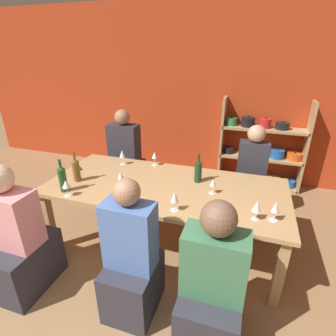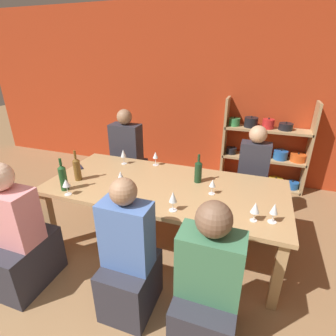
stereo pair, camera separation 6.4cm
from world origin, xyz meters
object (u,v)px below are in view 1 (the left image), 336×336
Objects in this scene: wine_bottle_amber at (198,171)px; person_far_b at (126,165)px; dining_table at (165,191)px; person_near_c at (18,246)px; wine_glass_white_b at (213,183)px; wine_glass_empty_b at (155,156)px; wine_glass_empty_a at (175,197)px; wine_glass_red_a at (121,176)px; cell_phone at (77,168)px; person_near_b at (132,266)px; shelf_unit at (261,153)px; wine_glass_red_b at (257,207)px; wine_glass_red_d at (66,185)px; person_near_a at (212,294)px; person_far_a at (249,185)px; wine_bottle_dark at (62,178)px; wine_bottle_green at (76,169)px; wine_glass_white_a at (276,208)px; wine_glass_red_c at (122,154)px.

person_far_b reaches higher than wine_bottle_amber.
person_near_c is at bearing -138.01° from dining_table.
person_far_b is (-1.21, 0.70, -0.39)m from wine_bottle_amber.
wine_glass_empty_b is at bearing 148.66° from wine_glass_white_b.
wine_bottle_amber is at bearing 82.96° from wine_glass_empty_a.
cell_phone is (-0.68, 0.21, -0.10)m from wine_glass_red_a.
person_near_b is at bearing -77.27° from wine_glass_empty_b.
wine_glass_empty_b is (-0.51, 0.86, -0.01)m from wine_glass_empty_a.
shelf_unit is 1.14× the size of person_near_b.
wine_glass_red_a is 1.33m from wine_glass_red_b.
wine_glass_red_d is 1.56m from person_near_a.
person_near_a is at bearing -79.73° from wine_glass_white_b.
shelf_unit reaches higher than person_far_a.
person_near_c is (-0.75, -1.38, -0.42)m from wine_glass_empty_b.
shelf_unit is 1.11× the size of person_far_a.
wine_bottle_dark is at bearing -153.20° from wine_bottle_amber.
cell_phone is (-1.11, 0.08, 0.08)m from dining_table.
person_far_a is at bearing -97.01° from shelf_unit.
wine_glass_empty_b is (0.52, 0.94, 0.00)m from wine_glass_red_d.
wine_glass_empty_b is at bearing 146.00° from wine_glass_red_b.
person_near_a is (1.45, -0.41, -0.41)m from wine_glass_red_d.
person_near_a reaches higher than wine_glass_empty_b.
wine_bottle_green reaches higher than wine_glass_white_a.
wine_glass_red_c is 0.54m from cell_phone.
wine_bottle_green is at bearing -53.48° from cell_phone.
wine_bottle_dark is (-0.90, -0.42, 0.21)m from dining_table.
person_near_c reaches higher than wine_glass_white_a.
wine_bottle_green is at bearing 168.86° from wine_glass_empty_a.
wine_glass_white_a is at bearing 5.67° from wine_glass_red_d.
wine_glass_white_b reaches higher than dining_table.
wine_bottle_amber is 0.79m from wine_glass_red_b.
wine_glass_red_a is 1.38m from person_near_a.
wine_glass_red_b is at bearing -91.81° from shelf_unit.
person_near_b reaches higher than dining_table.
dining_table is 0.48m from wine_glass_red_a.
cell_phone is at bearing -140.14° from shelf_unit.
dining_table is 14.93× the size of wine_glass_red_d.
person_near_b is (0.92, -0.66, -0.42)m from wine_bottle_green.
wine_glass_red_d is (-0.14, -0.85, -0.01)m from wine_glass_red_c.
wine_glass_red_c is at bearing 16.45° from person_far_a.
wine_glass_red_d is at bearing -159.92° from wine_glass_white_b.
wine_glass_white_b is (-0.40, 0.32, -0.01)m from wine_glass_red_b.
dining_table is at bearing 135.54° from person_far_b.
shelf_unit is at bearing 52.46° from wine_glass_red_d.
person_far_b is 1.06× the size of person_near_c.
wine_glass_empty_a reaches higher than wine_glass_white_b.
wine_bottle_dark reaches higher than wine_glass_empty_a.
wine_bottle_amber is 0.28m from wine_glass_white_b.
shelf_unit is 2.04m from dining_table.
shelf_unit reaches higher than wine_glass_empty_a.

